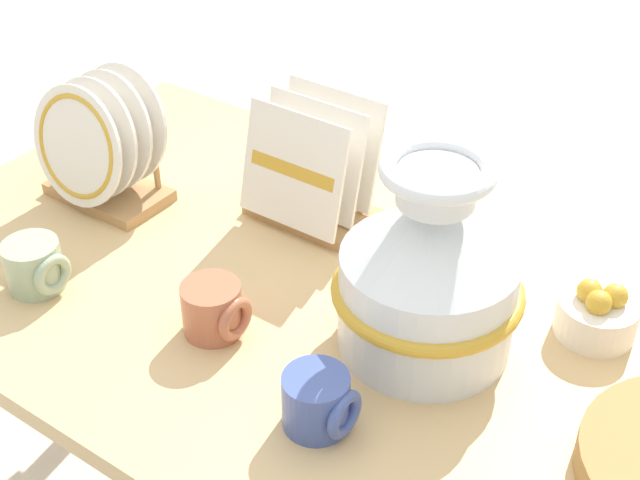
{
  "coord_description": "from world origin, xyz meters",
  "views": [
    {
      "loc": [
        0.64,
        -0.91,
        1.55
      ],
      "look_at": [
        0.0,
        0.0,
        0.76
      ],
      "focal_mm": 50.0,
      "sensor_mm": 36.0,
      "label": 1
    }
  ],
  "objects": [
    {
      "name": "mug_terracotta_glaze",
      "position": [
        -0.08,
        -0.16,
        0.69
      ],
      "size": [
        0.1,
        0.09,
        0.08
      ],
      "color": "#B76647",
      "rests_on": "display_table"
    },
    {
      "name": "mug_sage_glaze",
      "position": [
        -0.39,
        -0.24,
        0.69
      ],
      "size": [
        0.1,
        0.09,
        0.08
      ],
      "color": "#9EB28E",
      "rests_on": "display_table"
    },
    {
      "name": "dish_rack_square_plates",
      "position": [
        -0.14,
        0.18,
        0.72
      ],
      "size": [
        0.22,
        0.16,
        0.22
      ],
      "color": "tan",
      "rests_on": "display_table"
    },
    {
      "name": "mug_cobalt_glaze",
      "position": [
        0.16,
        -0.23,
        0.69
      ],
      "size": [
        0.1,
        0.09,
        0.08
      ],
      "color": "#42569E",
      "rests_on": "display_table"
    },
    {
      "name": "fruit_bowl",
      "position": [
        0.39,
        0.17,
        0.68
      ],
      "size": [
        0.12,
        0.12,
        0.09
      ],
      "color": "white",
      "rests_on": "display_table"
    },
    {
      "name": "display_table",
      "position": [
        0.0,
        0.0,
        0.58
      ],
      "size": [
        1.51,
        0.88,
        0.65
      ],
      "color": "tan",
      "rests_on": "ground_plane"
    },
    {
      "name": "dish_rack_round_plates",
      "position": [
        -0.49,
        0.0,
        0.75
      ],
      "size": [
        0.22,
        0.17,
        0.24
      ],
      "color": "tan",
      "rests_on": "display_table"
    },
    {
      "name": "ceramic_vase",
      "position": [
        0.19,
        0.0,
        0.78
      ],
      "size": [
        0.28,
        0.28,
        0.31
      ],
      "color": "silver",
      "rests_on": "display_table"
    }
  ]
}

